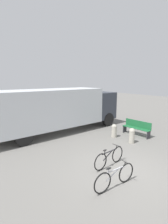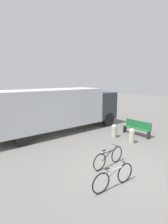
% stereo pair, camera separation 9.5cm
% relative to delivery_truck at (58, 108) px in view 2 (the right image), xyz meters
% --- Properties ---
extents(ground_plane, '(60.00, 60.00, 0.00)m').
position_rel_delivery_truck_xyz_m(ground_plane, '(-0.31, -6.03, -1.65)').
color(ground_plane, slate).
extents(delivery_truck, '(9.26, 2.93, 2.91)m').
position_rel_delivery_truck_xyz_m(delivery_truck, '(0.00, 0.00, 0.00)').
color(delivery_truck, silver).
rests_on(delivery_truck, ground).
extents(park_bench, '(0.56, 1.89, 0.94)m').
position_rel_delivery_truck_xyz_m(park_bench, '(3.80, -3.51, -1.13)').
color(park_bench, '#1E6638').
rests_on(park_bench, ground).
extents(bicycle_near, '(1.79, 0.44, 0.79)m').
position_rel_delivery_truck_xyz_m(bicycle_near, '(-1.32, -6.70, -1.28)').
color(bicycle_near, black).
rests_on(bicycle_near, ground).
extents(bicycle_middle, '(1.78, 0.44, 0.79)m').
position_rel_delivery_truck_xyz_m(bicycle_middle, '(-0.46, -5.51, -1.28)').
color(bicycle_middle, black).
rests_on(bicycle_middle, ground).
extents(bollard_near_bench, '(0.32, 0.32, 0.86)m').
position_rel_delivery_truck_xyz_m(bollard_near_bench, '(2.42, -4.26, -1.19)').
color(bollard_near_bench, '#B2AD9E').
rests_on(bollard_near_bench, ground).
extents(bollard_far_bench, '(0.33, 0.33, 0.83)m').
position_rel_delivery_truck_xyz_m(bollard_far_bench, '(2.33, -2.96, -1.20)').
color(bollard_far_bench, '#B2AD9E').
rests_on(bollard_far_bench, ground).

